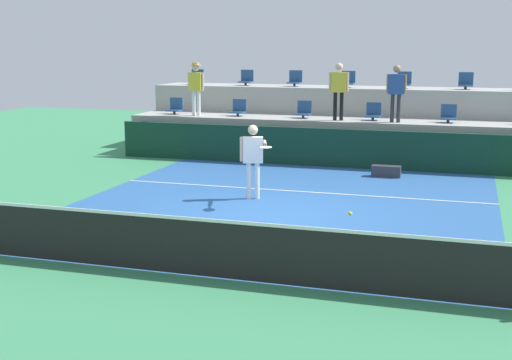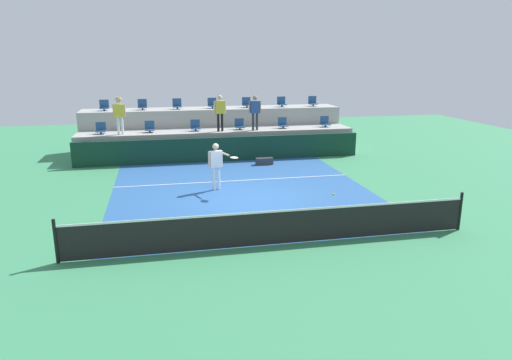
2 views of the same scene
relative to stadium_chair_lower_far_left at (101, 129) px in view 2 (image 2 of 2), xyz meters
The scene contains 26 objects.
ground_plane 9.11m from the stadium_chair_lower_far_left, 53.55° to the right, with size 40.00×40.00×0.00m, color #388456.
court_inner_paint 8.34m from the stadium_chair_lower_far_left, 49.40° to the right, with size 9.00×10.00×0.01m, color #285693.
court_service_line 7.35m from the stadium_chair_lower_far_left, 42.14° to the right, with size 9.00×0.06×0.00m, color white.
tennis_net 12.48m from the stadium_chair_lower_far_left, 64.57° to the right, with size 10.48×0.08×1.07m.
sponsor_backboard 5.56m from the stadium_chair_lower_far_left, 13.00° to the right, with size 13.00×0.16×1.10m, color #0F3323.
seating_tier_lower 5.41m from the stadium_chair_lower_far_left, ahead, with size 13.00×1.80×1.25m, color #9E9E99.
seating_tier_upper 5.67m from the stadium_chair_lower_far_left, 19.25° to the left, with size 13.00×1.80×2.10m, color #9E9E99.
stadium_chair_lower_far_left is the anchor object (origin of this frame).
stadium_chair_lower_left 2.16m from the stadium_chair_lower_far_left, ahead, with size 0.44×0.40×0.52m.
stadium_chair_lower_mid_left 4.27m from the stadium_chair_lower_far_left, ahead, with size 0.44×0.40×0.52m.
stadium_chair_lower_mid_right 6.38m from the stadium_chair_lower_far_left, ahead, with size 0.44×0.40×0.52m.
stadium_chair_lower_right 8.53m from the stadium_chair_lower_far_left, ahead, with size 0.44×0.40×0.52m.
stadium_chair_lower_far_right 10.72m from the stadium_chair_lower_far_left, ahead, with size 0.44×0.40×0.52m.
stadium_chair_upper_far_left 1.99m from the stadium_chair_lower_far_left, 89.05° to the left, with size 0.44×0.40×0.52m.
stadium_chair_upper_left 2.71m from the stadium_chair_lower_far_left, 44.42° to the left, with size 0.44×0.40×0.52m.
stadium_chair_upper_mid_left 4.05m from the stadium_chair_lower_far_left, 27.01° to the left, with size 0.44×0.40×0.52m.
stadium_chair_upper_center 5.66m from the stadium_chair_lower_far_left, 18.77° to the left, with size 0.44×0.40×0.52m.
stadium_chair_upper_mid_right 7.35m from the stadium_chair_lower_far_left, 14.27° to the left, with size 0.44×0.40×0.52m.
stadium_chair_upper_right 9.16m from the stadium_chair_lower_far_left, 11.38° to the left, with size 0.44×0.40×0.52m.
stadium_chair_upper_far_right 10.84m from the stadium_chair_lower_far_left, ahead, with size 0.44×0.40×0.52m.
tennis_player 7.46m from the stadium_chair_lower_far_left, 52.62° to the right, with size 1.00×1.13×1.69m.
spectator_with_hat 1.25m from the stadium_chair_lower_far_left, 23.33° to the right, with size 0.57×0.43×1.66m.
spectator_in_grey 5.47m from the stadium_chair_lower_far_left, ahead, with size 0.59×0.25×1.68m.
spectator_leaning_on_rail 7.12m from the stadium_chair_lower_far_left, ahead, with size 0.58×0.24×1.64m.
tennis_ball 12.34m from the stadium_chair_lower_far_left, 53.19° to the right, with size 0.07×0.07×0.07m.
equipment_bag 7.57m from the stadium_chair_lower_far_left, 18.20° to the right, with size 0.76×0.28×0.30m, color #333338.
Camera 2 is at (-2.74, -14.57, 4.61)m, focal length 32.40 mm.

